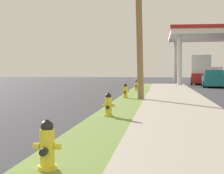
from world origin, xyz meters
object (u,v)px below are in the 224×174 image
object	(u,v)px
truck_red_at_forecourt	(201,71)
fire_hydrant_third	(125,92)
fire_hydrant_second	(108,106)
car_black_by_far_pump	(213,77)
car_teal_by_near_pump	(213,79)
truck_silver_on_apron	(215,75)
fire_hydrant_nearest	(47,148)
fire_hydrant_fourth	(136,86)

from	to	relation	value
truck_red_at_forecourt	fire_hydrant_third	bearing A→B (deg)	-105.28
fire_hydrant_second	car_black_by_far_pump	size ratio (longest dim) A/B	0.16
fire_hydrant_second	truck_red_at_forecourt	world-z (taller)	truck_red_at_forecourt
car_teal_by_near_pump	truck_red_at_forecourt	bearing A→B (deg)	93.21
truck_silver_on_apron	car_teal_by_near_pump	bearing A→B (deg)	-98.65
fire_hydrant_nearest	fire_hydrant_fourth	distance (m)	21.96
fire_hydrant_second	fire_hydrant_third	bearing A→B (deg)	91.33
car_black_by_far_pump	truck_silver_on_apron	world-z (taller)	truck_silver_on_apron
truck_silver_on_apron	fire_hydrant_second	bearing A→B (deg)	-102.67
fire_hydrant_second	fire_hydrant_nearest	bearing A→B (deg)	-90.23
fire_hydrant_nearest	truck_silver_on_apron	xyz separation A→B (m)	(8.65, 44.91, 0.47)
fire_hydrant_nearest	truck_red_at_forecourt	bearing A→B (deg)	80.80
car_black_by_far_pump	truck_red_at_forecourt	xyz separation A→B (m)	(-1.76, -3.56, 0.77)
fire_hydrant_third	car_teal_by_near_pump	size ratio (longest dim) A/B	0.16
car_teal_by_near_pump	truck_silver_on_apron	distance (m)	14.80
car_teal_by_near_pump	fire_hydrant_third	bearing A→B (deg)	-112.71
fire_hydrant_fourth	car_black_by_far_pump	world-z (taller)	car_black_by_far_pump
fire_hydrant_second	car_teal_by_near_pump	world-z (taller)	car_teal_by_near_pump
fire_hydrant_nearest	car_black_by_far_pump	distance (m)	41.52
fire_hydrant_second	fire_hydrant_third	xyz separation A→B (m)	(-0.19, 7.99, 0.00)
truck_red_at_forecourt	car_black_by_far_pump	bearing A→B (deg)	63.65
fire_hydrant_third	fire_hydrant_fourth	distance (m)	7.41
fire_hydrant_nearest	truck_red_at_forecourt	world-z (taller)	truck_red_at_forecourt
fire_hydrant_second	fire_hydrant_third	size ratio (longest dim) A/B	1.00
fire_hydrant_nearest	fire_hydrant_second	xyz separation A→B (m)	(0.03, 6.56, 0.00)
fire_hydrant_second	fire_hydrant_fourth	size ratio (longest dim) A/B	1.00
truck_silver_on_apron	fire_hydrant_third	bearing A→B (deg)	-106.18
fire_hydrant_nearest	car_teal_by_near_pump	distance (m)	30.95
fire_hydrant_second	car_black_by_far_pump	distance (m)	35.09
fire_hydrant_second	fire_hydrant_fourth	world-z (taller)	same
fire_hydrant_second	car_teal_by_near_pump	bearing A→B (deg)	74.91
fire_hydrant_nearest	truck_silver_on_apron	size ratio (longest dim) A/B	0.14
fire_hydrant_nearest	fire_hydrant_second	bearing A→B (deg)	89.77
car_teal_by_near_pump	fire_hydrant_fourth	bearing A→B (deg)	-127.88
fire_hydrant_fourth	car_black_by_far_pump	size ratio (longest dim) A/B	0.16
car_teal_by_near_pump	truck_red_at_forecourt	distance (m)	6.99
car_teal_by_near_pump	fire_hydrant_second	bearing A→B (deg)	-105.09
car_teal_by_near_pump	car_black_by_far_pump	size ratio (longest dim) A/B	1.00
fire_hydrant_second	truck_red_at_forecourt	distance (m)	31.26
fire_hydrant_fourth	fire_hydrant_third	bearing A→B (deg)	-90.84
car_black_by_far_pump	fire_hydrant_nearest	bearing A→B (deg)	-100.82
fire_hydrant_nearest	car_teal_by_near_pump	bearing A→B (deg)	78.03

